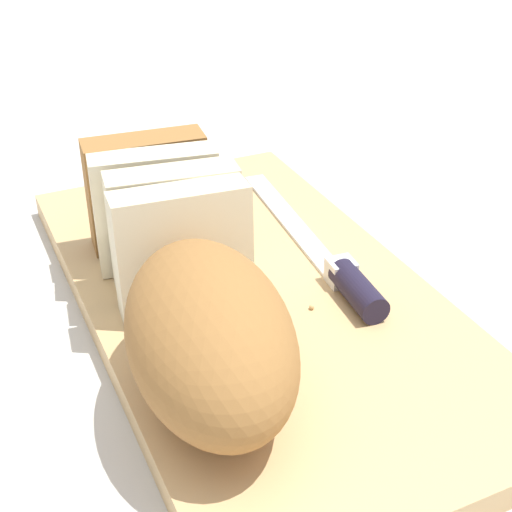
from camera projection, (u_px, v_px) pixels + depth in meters
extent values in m
plane|color=beige|center=(256.00, 311.00, 0.58)|extent=(3.00, 3.00, 0.00)
cube|color=tan|center=(256.00, 300.00, 0.58)|extent=(0.48, 0.27, 0.02)
ellipsoid|color=#996633|center=(209.00, 336.00, 0.44)|extent=(0.18, 0.12, 0.10)
cube|color=beige|center=(183.00, 252.00, 0.53)|extent=(0.04, 0.10, 0.10)
cube|color=beige|center=(175.00, 229.00, 0.56)|extent=(0.04, 0.10, 0.10)
cube|color=beige|center=(157.00, 210.00, 0.58)|extent=(0.05, 0.10, 0.10)
cube|color=#996633|center=(147.00, 191.00, 0.61)|extent=(0.04, 0.10, 0.10)
cube|color=silver|center=(292.00, 223.00, 0.66)|extent=(0.20, 0.03, 0.00)
cylinder|color=black|center=(358.00, 291.00, 0.55)|extent=(0.06, 0.03, 0.02)
cube|color=silver|center=(341.00, 272.00, 0.57)|extent=(0.02, 0.02, 0.02)
sphere|color=tan|center=(199.00, 349.00, 0.50)|extent=(0.00, 0.00, 0.00)
sphere|color=tan|center=(312.00, 307.00, 0.55)|extent=(0.00, 0.00, 0.00)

